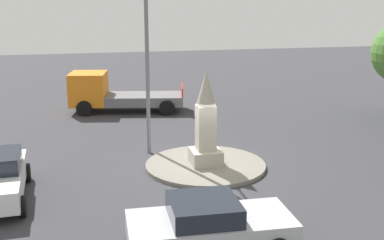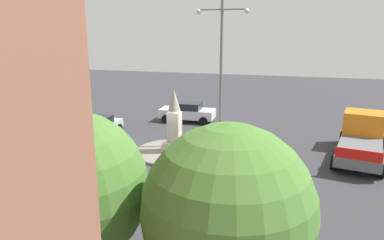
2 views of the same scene
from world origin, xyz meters
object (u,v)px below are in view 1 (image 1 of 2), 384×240
(monument, at_px, (206,124))
(car_silver_parked_left, at_px, (209,224))
(streetlamp, at_px, (146,29))
(truck_orange_far_side, at_px, (112,93))

(monument, height_order, car_silver_parked_left, monument)
(streetlamp, xyz_separation_m, car_silver_parked_left, (-8.24, -0.39, -4.35))
(streetlamp, distance_m, car_silver_parked_left, 9.32)
(truck_orange_far_side, bearing_deg, monument, -164.52)
(monument, bearing_deg, car_silver_parked_left, 166.37)
(car_silver_parked_left, height_order, truck_orange_far_side, truck_orange_far_side)
(monument, xyz_separation_m, car_silver_parked_left, (-6.03, 1.46, -0.98))
(monument, bearing_deg, truck_orange_far_side, 15.48)
(monument, height_order, streetlamp, streetlamp)
(truck_orange_far_side, bearing_deg, streetlamp, -173.11)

